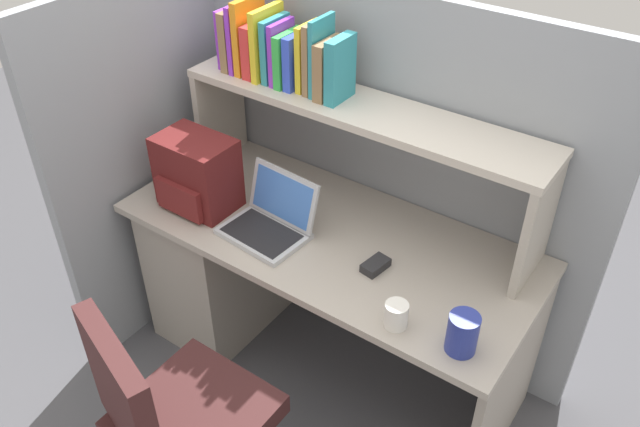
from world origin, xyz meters
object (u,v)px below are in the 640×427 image
Objects in this scene: laptop at (271,220)px; paper_cup at (396,315)px; computer_mouse at (376,265)px; snack_canister at (462,333)px; backpack at (196,174)px.

paper_cup is at bearing -13.61° from laptop.
laptop is at bearing -165.62° from computer_mouse.
computer_mouse is 0.44m from snack_canister.
backpack is 0.98m from paper_cup.
computer_mouse is at bearing 157.58° from snack_canister.
computer_mouse is 0.76× the size of snack_canister.
laptop is at bearing 171.53° from snack_canister.
computer_mouse is at bearing 5.41° from laptop.
paper_cup is at bearing -172.75° from snack_canister.
backpack reaches higher than snack_canister.
computer_mouse is (0.44, 0.04, -0.03)m from laptop.
backpack is at bearing -166.05° from computer_mouse.
snack_canister is (0.84, -0.12, 0.02)m from laptop.
paper_cup reaches higher than computer_mouse.
computer_mouse is at bearing 4.98° from backpack.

